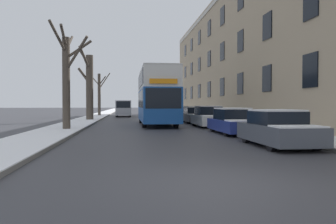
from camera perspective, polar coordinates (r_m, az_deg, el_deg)
name	(u,v)px	position (r m, az deg, el deg)	size (l,w,h in m)	color
ground_plane	(228,183)	(7.00, 10.37, -12.02)	(320.00, 320.00, 0.00)	#38383D
sidewalk_left	(105,113)	(59.66, -10.90, -0.18)	(2.67, 130.00, 0.16)	slate
sidewalk_right	(173,113)	(60.08, 0.83, -0.14)	(2.67, 130.00, 0.16)	slate
terrace_facade_right	(265,55)	(35.51, 16.55, 9.51)	(9.10, 54.95, 13.40)	tan
bare_tree_left_0	(67,77)	(20.58, -17.21, 5.86)	(2.17, 3.75, 6.25)	#4C4238
bare_tree_left_1	(89,85)	(32.86, -13.59, 4.55)	(1.58, 3.25, 7.18)	#4C4238
bare_tree_left_2	(99,93)	(45.13, -11.85, 3.23)	(2.71, 2.67, 6.03)	#4C4238
double_decker_bus	(157,94)	(26.01, -2.00, 3.10)	(2.61, 10.18, 4.28)	#194C99
parked_car_0	(278,129)	(13.33, 18.58, -2.85)	(1.86, 4.13, 1.42)	#474C56
parked_car_1	(233,122)	(18.37, 11.25, -1.68)	(1.81, 4.55, 1.43)	navy
parked_car_2	(208,117)	(23.72, 7.04, -0.92)	(1.85, 4.13, 1.51)	silver
parked_car_3	(194,115)	(28.69, 4.58, -0.58)	(1.72, 4.20, 1.45)	#474C56
parked_car_4	(183,114)	(34.19, 2.70, -0.28)	(1.69, 4.50, 1.42)	#474C56
oncoming_van	(124,108)	(43.77, -7.74, 0.71)	(1.96, 5.29, 2.12)	#9EA3AD
pedestrian_left_sidewalk	(67,116)	(22.13, -17.15, -0.61)	(0.35, 0.35, 1.62)	#4C4742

